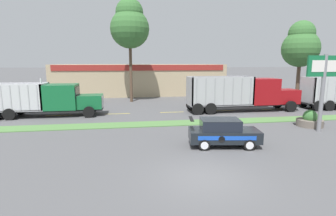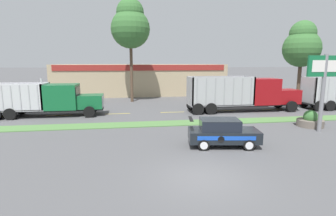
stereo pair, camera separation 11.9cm
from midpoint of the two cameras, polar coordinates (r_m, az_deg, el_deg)
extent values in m
plane|color=#515154|center=(11.71, 7.33, -14.80)|extent=(600.00, 600.00, 0.00)
cube|color=#517F42|center=(21.23, -0.40, -3.37)|extent=(120.00, 1.86, 0.06)
cube|color=yellow|center=(26.63, -22.81, -1.51)|extent=(2.40, 0.14, 0.01)
cube|color=yellow|center=(25.86, -11.12, -1.24)|extent=(2.40, 0.14, 0.01)
cube|color=yellow|center=(26.20, 0.77, -0.91)|extent=(2.40, 0.14, 0.01)
cube|color=yellow|center=(27.61, 11.88, -0.57)|extent=(2.40, 0.14, 0.01)
cube|color=yellow|center=(29.95, 21.59, -0.25)|extent=(2.40, 0.14, 0.01)
cube|color=yellow|center=(33.01, 29.70, 0.02)|extent=(2.40, 0.14, 0.01)
cube|color=black|center=(26.71, -25.66, -0.39)|extent=(10.72, 1.41, 0.18)
cube|color=#146033|center=(25.69, -16.69, 1.40)|extent=(2.24, 2.11, 1.23)
cube|color=#B7B7BC|center=(25.56, -14.14, 1.48)|extent=(0.06, 1.80, 1.05)
cube|color=#146033|center=(26.09, -22.20, 2.33)|extent=(2.76, 2.57, 2.24)
cube|color=black|center=(25.76, -19.22, 3.30)|extent=(0.04, 2.19, 1.01)
cylinder|color=silver|center=(25.59, -25.98, 3.90)|extent=(0.14, 0.14, 1.74)
cube|color=silver|center=(27.52, -30.68, -0.21)|extent=(5.72, 2.57, 0.12)
cube|color=silver|center=(26.45, -25.30, 2.42)|extent=(0.16, 2.57, 2.32)
cube|color=silver|center=(26.26, -31.85, 1.84)|extent=(5.72, 0.16, 2.32)
cube|color=silver|center=(28.48, -30.00, 2.50)|extent=(5.72, 0.16, 2.32)
cube|color=#B2B2B7|center=(26.31, -32.65, 1.78)|extent=(0.10, 0.04, 2.20)
cube|color=#B2B2B7|center=(26.03, -31.21, 1.84)|extent=(0.10, 0.04, 2.20)
cube|color=#B2B2B7|center=(25.77, -29.74, 1.90)|extent=(0.10, 0.04, 2.20)
cube|color=#B2B2B7|center=(25.52, -28.24, 1.96)|extent=(0.10, 0.04, 2.20)
cube|color=#B2B2B7|center=(25.30, -26.72, 2.02)|extent=(0.10, 0.04, 2.20)
cylinder|color=black|center=(24.58, -16.99, -0.86)|extent=(1.01, 0.30, 1.01)
cylinder|color=black|center=(27.05, -16.26, 0.11)|extent=(1.01, 0.30, 1.01)
cylinder|color=black|center=(29.11, -31.68, -0.30)|extent=(1.01, 0.30, 1.01)
cylinder|color=black|center=(26.35, -31.38, -1.18)|extent=(1.01, 0.30, 1.01)
cylinder|color=black|center=(28.67, -29.49, -0.24)|extent=(1.01, 0.30, 1.01)
cube|color=black|center=(27.83, 15.95, 0.68)|extent=(11.47, 1.35, 0.18)
cube|color=maroon|center=(29.91, 23.93, 2.37)|extent=(2.40, 2.01, 1.42)
cube|color=#B7B7BC|center=(30.60, 25.88, 2.38)|extent=(0.06, 1.72, 1.21)
cube|color=maroon|center=(28.53, 19.62, 3.50)|extent=(2.79, 2.45, 2.58)
cube|color=black|center=(29.19, 22.12, 4.37)|extent=(0.04, 2.09, 1.16)
cylinder|color=silver|center=(27.07, 17.71, 4.66)|extent=(0.14, 0.14, 1.28)
cube|color=#ADADB2|center=(26.82, 10.93, 0.87)|extent=(6.28, 2.45, 0.12)
cube|color=#ADADB2|center=(27.84, 16.96, 3.79)|extent=(0.16, 2.45, 2.74)
cube|color=#ADADB2|center=(25.77, 4.60, 3.74)|extent=(0.16, 2.45, 2.74)
cube|color=#ADADB2|center=(25.58, 11.89, 3.51)|extent=(6.28, 0.16, 2.74)
cube|color=#ADADB2|center=(27.73, 10.22, 4.04)|extent=(6.28, 0.16, 2.74)
cube|color=#99999E|center=(24.66, 6.11, 3.44)|extent=(0.10, 0.04, 2.61)
cube|color=#99999E|center=(24.91, 8.11, 3.46)|extent=(0.10, 0.04, 2.61)
cube|color=#99999E|center=(25.18, 10.06, 3.48)|extent=(0.10, 0.04, 2.61)
cube|color=#99999E|center=(25.49, 11.97, 3.49)|extent=(0.10, 0.04, 2.61)
cube|color=#99999E|center=(25.82, 13.84, 3.50)|extent=(0.10, 0.04, 2.61)
cube|color=#99999E|center=(26.18, 15.65, 3.50)|extent=(0.10, 0.04, 2.61)
cube|color=#99999E|center=(26.57, 17.41, 3.50)|extent=(0.10, 0.04, 2.61)
cylinder|color=black|center=(29.03, 25.09, 0.31)|extent=(1.11, 0.30, 1.11)
cylinder|color=black|center=(31.03, 22.62, 1.03)|extent=(1.11, 0.30, 1.11)
cylinder|color=black|center=(24.96, 6.36, -0.22)|extent=(1.11, 0.30, 1.11)
cylinder|color=black|center=(27.27, 5.03, 0.64)|extent=(1.11, 0.30, 1.11)
cylinder|color=black|center=(25.33, 9.16, -0.14)|extent=(1.11, 0.30, 1.11)
cylinder|color=black|center=(27.60, 7.62, 0.71)|extent=(1.11, 0.30, 1.11)
cube|color=#B7B7BC|center=(33.41, 32.26, 1.25)|extent=(6.73, 2.39, 0.12)
cube|color=#B7B7BC|center=(31.21, 27.92, 3.56)|extent=(0.16, 2.39, 2.63)
cube|color=#B7B7BC|center=(34.12, 31.24, 3.71)|extent=(6.73, 0.16, 2.63)
cube|color=#A3A3A8|center=(30.50, 29.88, 3.28)|extent=(0.10, 0.04, 2.50)
cube|color=#A3A3A8|center=(31.11, 31.27, 3.26)|extent=(0.10, 0.04, 2.50)
cube|color=#A3A3A8|center=(31.74, 32.60, 3.24)|extent=(0.10, 0.04, 2.50)
cylinder|color=black|center=(30.78, 29.76, 0.41)|extent=(1.09, 0.30, 1.09)
cylinder|color=black|center=(32.63, 27.21, 1.08)|extent=(1.09, 0.30, 1.09)
cylinder|color=black|center=(31.59, 31.56, 0.46)|extent=(1.09, 0.30, 1.09)
cylinder|color=black|center=(33.39, 28.97, 1.11)|extent=(1.09, 0.30, 1.09)
cylinder|color=black|center=(34.18, 30.65, 1.14)|extent=(1.09, 0.30, 1.09)
cube|color=black|center=(15.87, 11.85, -5.80)|extent=(4.30, 2.36, 0.68)
cube|color=black|center=(15.66, 11.05, -3.58)|extent=(2.45, 1.87, 0.59)
cube|color=black|center=(15.59, 11.09, -2.46)|extent=(2.45, 1.87, 0.04)
cube|color=black|center=(15.35, 4.87, -2.35)|extent=(0.41, 1.42, 0.03)
cube|color=blue|center=(15.01, 12.56, -6.45)|extent=(3.22, 0.51, 0.24)
cylinder|color=black|center=(14.97, 11.40, -6.73)|extent=(0.37, 0.07, 0.37)
cylinder|color=black|center=(15.50, 17.06, -7.71)|extent=(0.65, 0.29, 0.63)
cylinder|color=silver|center=(15.40, 17.18, -7.83)|extent=(0.43, 0.08, 0.44)
cylinder|color=black|center=(17.04, 15.41, -6.05)|extent=(0.65, 0.29, 0.63)
cylinder|color=silver|center=(17.14, 15.32, -5.96)|extent=(0.43, 0.08, 0.44)
cylinder|color=black|center=(14.96, 7.68, -8.00)|extent=(0.65, 0.29, 0.63)
cylinder|color=silver|center=(14.86, 7.74, -8.12)|extent=(0.43, 0.08, 0.44)
cylinder|color=black|center=(16.55, 6.90, -6.24)|extent=(0.65, 0.29, 0.63)
cylinder|color=silver|center=(16.65, 6.85, -6.14)|extent=(0.43, 0.08, 0.44)
cylinder|color=gray|center=(21.38, 30.40, 2.73)|extent=(0.28, 0.28, 5.47)
cube|color=#146638|center=(21.28, 30.84, 7.84)|extent=(2.65, 0.16, 1.44)
cube|color=white|center=(21.21, 31.00, 7.83)|extent=(2.12, 0.02, 0.79)
cylinder|color=#6B6056|center=(23.17, 28.32, -2.85)|extent=(1.94, 1.94, 0.53)
sphere|color=#386B33|center=(23.08, 28.41, -1.69)|extent=(1.07, 1.07, 1.07)
cube|color=tan|center=(43.55, -6.35, 6.37)|extent=(25.41, 12.00, 4.66)
cube|color=maroon|center=(37.44, -5.97, 8.71)|extent=(24.14, 0.10, 0.80)
cylinder|color=brown|center=(33.37, -8.20, 7.91)|extent=(0.37, 0.37, 7.68)
sphere|color=#386B33|center=(33.61, -8.42, 16.71)|extent=(4.75, 4.75, 4.75)
sphere|color=#386B33|center=(33.89, -8.50, 19.91)|extent=(3.33, 3.33, 3.33)
cylinder|color=brown|center=(39.98, 26.37, 5.67)|extent=(0.48, 0.48, 5.41)
sphere|color=#386B33|center=(39.97, 26.81, 11.45)|extent=(4.87, 4.87, 4.87)
sphere|color=#386B33|center=(40.11, 27.03, 14.22)|extent=(3.41, 3.41, 3.41)
camera|label=1|loc=(0.06, -90.17, -0.03)|focal=28.00mm
camera|label=2|loc=(0.06, 89.83, 0.03)|focal=28.00mm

